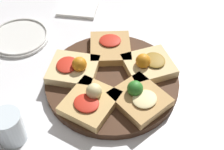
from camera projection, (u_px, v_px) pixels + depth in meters
ground_plane at (112, 83)px, 0.96m from camera, size 3.00×3.00×0.00m
serving_board at (112, 81)px, 0.95m from camera, size 0.41×0.41×0.02m
focaccia_slice_0 at (148, 64)px, 0.96m from camera, size 0.19×0.19×0.06m
focaccia_slice_1 at (110, 47)px, 1.02m from camera, size 0.17×0.18×0.04m
focaccia_slice_2 at (74, 68)px, 0.95m from camera, size 0.16×0.15×0.06m
focaccia_slice_3 at (91, 101)px, 0.86m from camera, size 0.15×0.16×0.06m
focaccia_slice_4 at (139, 97)px, 0.87m from camera, size 0.19×0.18×0.06m
plate_right at (19, 37)px, 1.10m from camera, size 0.21×0.21×0.02m
water_glass at (9, 128)px, 0.79m from camera, size 0.08×0.08×0.09m
napkin_stack at (78, 7)px, 1.23m from camera, size 0.17×0.15×0.01m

